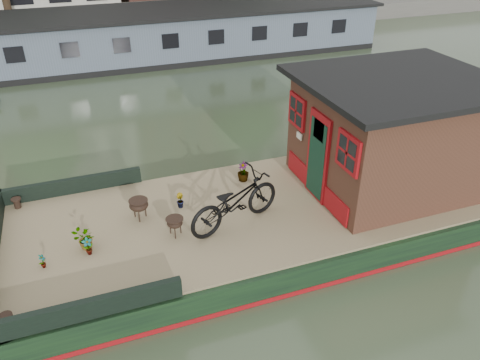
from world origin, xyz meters
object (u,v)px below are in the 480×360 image
object	(u,v)px
bicycle	(235,201)
cabin	(392,132)
potted_plant_a	(88,246)
brazier_rear	(139,209)
brazier_front	(175,227)

from	to	relation	value
bicycle	cabin	bearing A→B (deg)	-102.28
bicycle	potted_plant_a	size ratio (longest dim) A/B	5.81
bicycle	brazier_rear	size ratio (longest dim) A/B	4.74
brazier_front	brazier_rear	bearing A→B (deg)	124.49
cabin	brazier_front	world-z (taller)	cabin
cabin	potted_plant_a	distance (m)	6.61
brazier_front	potted_plant_a	bearing A→B (deg)	-179.12
brazier_front	cabin	bearing A→B (deg)	3.98
cabin	brazier_front	size ratio (longest dim) A/B	10.42
bicycle	brazier_front	xyz separation A→B (m)	(-1.18, 0.05, -0.35)
cabin	brazier_rear	xyz separation A→B (m)	(-5.46, 0.45, -1.01)
cabin	brazier_rear	distance (m)	5.57
cabin	bicycle	distance (m)	3.81
brazier_front	brazier_rear	xyz separation A→B (m)	(-0.54, 0.79, 0.02)
bicycle	potted_plant_a	world-z (taller)	bicycle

